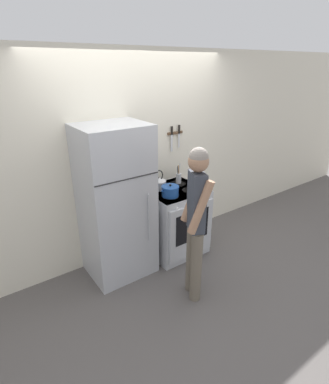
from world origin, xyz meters
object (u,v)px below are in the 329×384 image
(dutch_oven_pot, at_px, (170,191))
(utensil_jar, at_px, (179,178))
(refrigerator, at_px, (116,204))
(tea_kettle, at_px, (158,183))
(stove_range, at_px, (175,220))
(person, at_px, (196,218))

(dutch_oven_pot, relative_size, utensil_jar, 0.93)
(dutch_oven_pot, xyz_separation_m, utensil_jar, (0.34, 0.28, 0.01))
(refrigerator, xyz_separation_m, dutch_oven_pot, (0.64, -0.17, 0.06))
(dutch_oven_pot, distance_m, tea_kettle, 0.27)
(stove_range, distance_m, tea_kettle, 0.56)
(stove_range, bearing_deg, dutch_oven_pot, -146.11)
(refrigerator, relative_size, tea_kettle, 7.17)
(refrigerator, xyz_separation_m, tea_kettle, (0.65, 0.11, 0.07))
(refrigerator, height_order, dutch_oven_pot, refrigerator)
(utensil_jar, bearing_deg, dutch_oven_pot, -140.93)
(refrigerator, distance_m, tea_kettle, 0.66)
(tea_kettle, height_order, person, person)
(person, bearing_deg, refrigerator, 51.05)
(tea_kettle, bearing_deg, utensil_jar, 1.24)
(stove_range, height_order, person, person)
(refrigerator, height_order, stove_range, refrigerator)
(dutch_oven_pot, bearing_deg, person, -105.41)
(utensil_jar, bearing_deg, person, -118.95)
(refrigerator, relative_size, utensil_jar, 6.52)
(refrigerator, distance_m, person, 0.96)
(dutch_oven_pot, xyz_separation_m, person, (-0.19, -0.68, -0.01))
(dutch_oven_pot, height_order, person, person)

